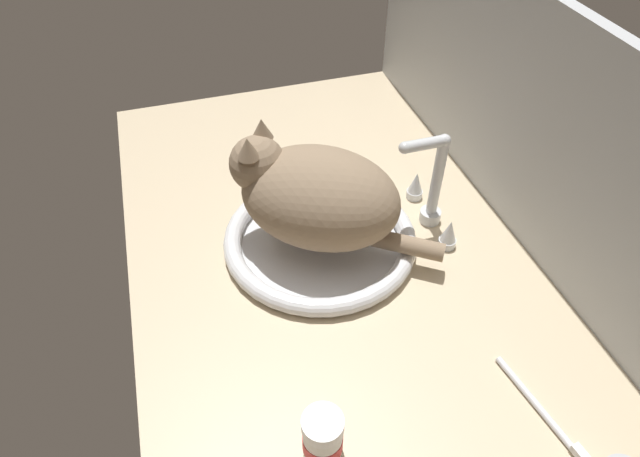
# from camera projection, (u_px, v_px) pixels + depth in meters

# --- Properties ---
(countertop) EXTENTS (1.18, 0.69, 0.03)m
(countertop) POSITION_uv_depth(u_px,v_px,m) (326.00, 255.00, 0.99)
(countertop) COLOR #CCB793
(countertop) RESTS_ON ground
(backsplash_wall) EXTENTS (1.18, 0.02, 0.44)m
(backsplash_wall) POSITION_uv_depth(u_px,v_px,m) (527.00, 129.00, 0.93)
(backsplash_wall) COLOR #B2B7BC
(backsplash_wall) RESTS_ON ground
(sink_basin) EXTENTS (0.35, 0.35, 0.03)m
(sink_basin) POSITION_uv_depth(u_px,v_px,m) (320.00, 239.00, 0.98)
(sink_basin) COLOR white
(sink_basin) RESTS_ON countertop
(faucet) EXTENTS (0.17, 0.10, 0.19)m
(faucet) POSITION_uv_depth(u_px,v_px,m) (432.00, 191.00, 0.98)
(faucet) COLOR silver
(faucet) RESTS_ON countertop
(cat) EXTENTS (0.32, 0.36, 0.20)m
(cat) POSITION_uv_depth(u_px,v_px,m) (311.00, 194.00, 0.91)
(cat) COLOR #8C755B
(cat) RESTS_ON sink_basin
(pill_bottle) EXTENTS (0.05, 0.05, 0.08)m
(pill_bottle) POSITION_uv_depth(u_px,v_px,m) (323.00, 438.00, 0.69)
(pill_bottle) COLOR white
(pill_bottle) RESTS_ON countertop
(toothbrush) EXTENTS (0.18, 0.04, 0.02)m
(toothbrush) POSITION_uv_depth(u_px,v_px,m) (542.00, 410.00, 0.75)
(toothbrush) COLOR silver
(toothbrush) RESTS_ON countertop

